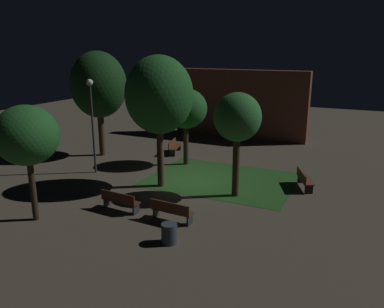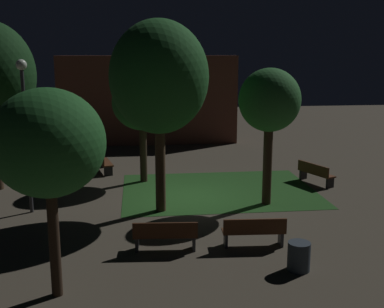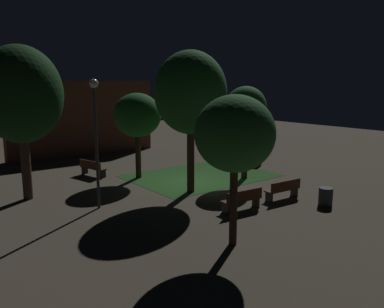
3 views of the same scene
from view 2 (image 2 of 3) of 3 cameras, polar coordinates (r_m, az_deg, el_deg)
The scene contains 13 objects.
ground_plane at distance 18.51m, azimuth -0.16°, elevation -5.16°, with size 60.00×60.00×0.00m, color #4C4438.
grass_lawn at distance 19.45m, azimuth 3.18°, elevation -4.31°, with size 7.65×5.75×0.01m, color #23511E.
bench_near_trees at distance 13.60m, azimuth -3.18°, elevation -9.53°, with size 1.83×0.61×0.88m.
bench_front_right at distance 13.96m, azimuth 7.37°, elevation -9.02°, with size 1.82×0.58×0.88m.
bench_back_row at distance 20.94m, azimuth 14.40°, elevation -2.14°, with size 1.14×1.85×0.88m.
bench_lawn_edge at distance 22.64m, azimuth -10.47°, elevation -0.90°, with size 0.89×1.86×0.88m.
tree_left_canopy at distance 10.77m, azimuth -16.70°, elevation 1.13°, with size 2.48×2.48×4.75m.
tree_tall_center at distance 16.16m, azimuth -3.93°, elevation 9.00°, with size 3.32×3.32×6.55m.
tree_lawn_side at distance 17.18m, azimuth 9.18°, elevation 6.11°, with size 2.19×2.19×4.94m.
tree_right_canopy at distance 20.21m, azimuth -5.92°, elevation 6.03°, with size 2.53×2.53×4.58m.
lamp_post_plaza_west at distance 17.02m, azimuth -19.22°, elevation 4.67°, with size 0.36×0.36×5.24m.
trash_bin at distance 12.79m, azimuth 12.55°, elevation -11.77°, with size 0.58×0.58×0.75m, color #2D3842.
building_wall_backdrop at distance 28.77m, azimuth -5.16°, elevation 6.32°, with size 10.59×0.80×5.25m, color brown.
Camera 2 is at (-1.98, -17.57, 5.48)m, focal length 44.97 mm.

